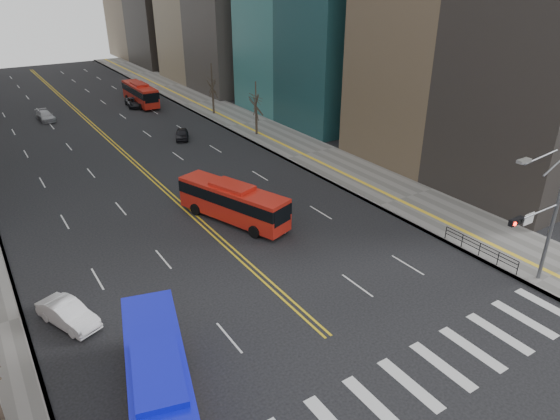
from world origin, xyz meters
The scene contains 14 objects.
ground centered at (0.00, 0.00, 0.00)m, with size 220.00×220.00×0.00m, color black.
sidewalk_right centered at (17.50, 45.00, 0.07)m, with size 7.00×130.00×0.15m, color slate.
crosswalk centered at (0.00, 0.00, 0.01)m, with size 26.70×4.00×0.01m.
centerline centered at (0.00, 55.00, 0.01)m, with size 0.55×100.00×0.01m.
signal_mast centered at (13.77, 2.00, 4.86)m, with size 5.37×0.37×9.39m.
pedestrian_railing centered at (14.30, 6.00, 0.82)m, with size 0.06×6.06×1.02m.
street_trees centered at (-7.18, 34.55, 4.87)m, with size 35.20×47.20×7.60m.
blue_bus centered at (-9.98, 4.00, 1.87)m, with size 5.64×12.49×3.56m.
red_bus_near centered at (2.39, 20.67, 1.81)m, with size 5.54×10.34×3.24m.
red_bus_far centered at (9.20, 63.16, 1.83)m, with size 2.69×10.29×3.28m.
car_white centered at (-11.88, 14.10, 0.70)m, with size 1.49×4.26×1.40m, color white.
car_dark_mid centered at (7.56, 43.49, 0.62)m, with size 1.47×3.64×1.24m, color black.
car_silver centered at (-4.77, 61.51, 0.64)m, with size 1.80×4.43×1.29m, color #A8A7AD.
car_dark_far centered at (7.94, 62.49, 0.67)m, with size 2.22×4.80×1.34m, color black.
Camera 1 is at (-14.29, -12.01, 18.47)m, focal length 32.00 mm.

